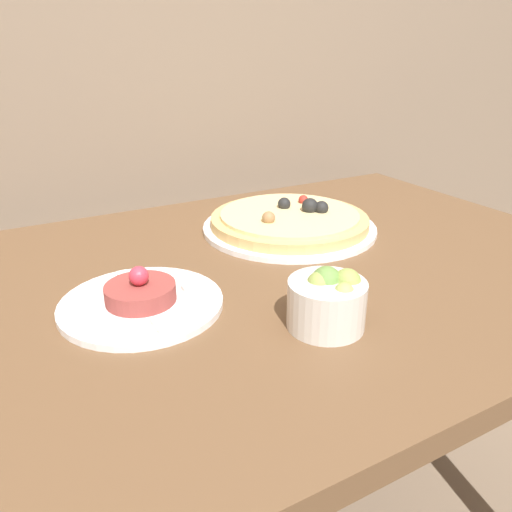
# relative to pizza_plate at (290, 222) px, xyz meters

# --- Properties ---
(dining_table) EXTENTS (1.26, 0.82, 0.78)m
(dining_table) POSITION_rel_pizza_plate_xyz_m (-0.16, -0.13, -0.13)
(dining_table) COLOR brown
(dining_table) RESTS_ON ground_plane
(pizza_plate) EXTENTS (0.34, 0.34, 0.06)m
(pizza_plate) POSITION_rel_pizza_plate_xyz_m (0.00, 0.00, 0.00)
(pizza_plate) COLOR white
(pizza_plate) RESTS_ON dining_table
(tartare_plate) EXTENTS (0.23, 0.23, 0.06)m
(tartare_plate) POSITION_rel_pizza_plate_xyz_m (-0.35, -0.16, -0.01)
(tartare_plate) COLOR white
(tartare_plate) RESTS_ON dining_table
(small_bowl) EXTENTS (0.10, 0.10, 0.08)m
(small_bowl) POSITION_rel_pizza_plate_xyz_m (-0.15, -0.33, 0.02)
(small_bowl) COLOR silver
(small_bowl) RESTS_ON dining_table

